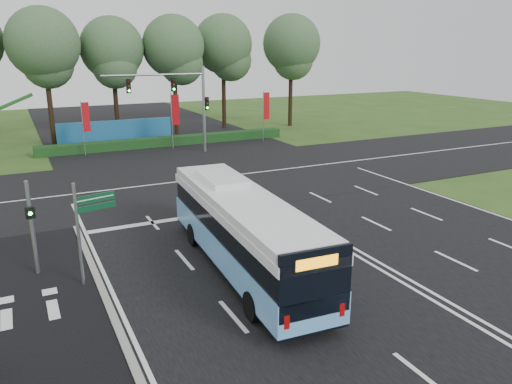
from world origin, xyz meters
TOP-DOWN VIEW (x-y plane):
  - ground at (0.00, 0.00)m, footprint 120.00×120.00m
  - road_main at (0.00, 0.00)m, footprint 20.00×120.00m
  - road_cross at (0.00, 12.00)m, footprint 120.00×14.00m
  - bike_path at (-12.50, -3.00)m, footprint 5.00×18.00m
  - kerb_strip at (-10.10, -3.00)m, footprint 0.25×18.00m
  - city_bus at (-4.80, -1.88)m, footprint 3.06×11.54m
  - pedestrian_signal at (-12.07, 1.19)m, footprint 0.34×0.43m
  - street_sign at (-10.29, -0.40)m, footprint 1.49×0.43m
  - banner_flag_left at (-7.00, 23.28)m, footprint 0.63×0.19m
  - banner_flag_mid at (0.18, 22.73)m, footprint 0.64×0.33m
  - banner_flag_right at (8.76, 22.60)m, footprint 0.68×0.11m
  - traffic_light_gantry at (0.21, 20.50)m, footprint 8.41×0.28m
  - hedge at (0.00, 24.50)m, footprint 22.00×1.20m
  - blue_hoarding at (-4.00, 27.00)m, footprint 10.00×0.30m
  - eucalyptus_row at (-2.40, 30.64)m, footprint 42.58×8.74m

SIDE VIEW (x-z plane):
  - ground at x=0.00m, z-range 0.00..0.00m
  - road_main at x=0.00m, z-range 0.00..0.04m
  - road_cross at x=0.00m, z-range 0.00..0.05m
  - bike_path at x=-12.50m, z-range 0.00..0.06m
  - kerb_strip at x=-10.10m, z-range 0.00..0.12m
  - hedge at x=0.00m, z-range 0.00..0.80m
  - blue_hoarding at x=-4.00m, z-range 0.00..2.20m
  - city_bus at x=-4.80m, z-range 0.01..3.29m
  - pedestrian_signal at x=-12.07m, z-range 0.17..3.91m
  - street_sign at x=-10.29m, z-range 0.51..4.42m
  - banner_flag_left at x=-7.00m, z-range 0.67..5.03m
  - banner_flag_right at x=8.76m, z-range 0.70..5.29m
  - banner_flag_mid at x=0.18m, z-range 0.71..5.43m
  - traffic_light_gantry at x=0.21m, z-range 1.16..8.16m
  - eucalyptus_row at x=-2.40m, z-range 2.49..14.68m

